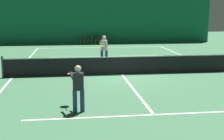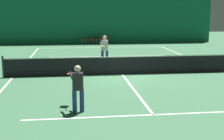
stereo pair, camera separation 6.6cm
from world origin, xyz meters
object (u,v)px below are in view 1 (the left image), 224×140
at_px(tennis_net, 122,65).
at_px(courtside_chair_3, 105,39).
at_px(player_near, 78,85).
at_px(courtside_chair_2, 98,39).
at_px(courtside_chair_1, 91,39).
at_px(player_far, 104,48).
at_px(courtside_chair_0, 83,39).

distance_m(tennis_net, courtside_chair_3, 14.70).
bearing_deg(courtside_chair_3, player_near, -8.66).
bearing_deg(courtside_chair_2, player_near, -6.70).
distance_m(tennis_net, courtside_chair_2, 14.68).
relative_size(player_near, courtside_chair_1, 1.86).
bearing_deg(courtside_chair_2, courtside_chair_1, -90.00).
xyz_separation_m(player_far, courtside_chair_1, (-0.09, 11.63, -0.54)).
height_order(tennis_net, courtside_chair_0, tennis_net).
relative_size(player_near, courtside_chair_2, 1.86).
height_order(tennis_net, courtside_chair_1, tennis_net).
bearing_deg(player_far, courtside_chair_0, -162.65).
bearing_deg(courtside_chair_2, courtside_chair_0, -90.00).
relative_size(player_far, courtside_chair_2, 2.11).
bearing_deg(courtside_chair_3, courtside_chair_2, -90.00).
bearing_deg(tennis_net, courtside_chair_2, 89.89).
bearing_deg(courtside_chair_0, player_near, -2.73).
height_order(player_far, courtside_chair_0, player_far).
height_order(player_far, courtside_chair_3, player_far).
height_order(courtside_chair_0, courtside_chair_3, same).
relative_size(player_far, courtside_chair_0, 2.11).
height_order(courtside_chair_1, courtside_chair_2, same).
xyz_separation_m(tennis_net, player_near, (-2.38, -5.79, 0.40)).
bearing_deg(player_near, courtside_chair_0, -14.84).
xyz_separation_m(courtside_chair_0, courtside_chair_3, (2.14, 0.00, 0.00)).
bearing_deg(player_near, courtside_chair_1, -16.83).
distance_m(tennis_net, courtside_chair_1, 14.70).
distance_m(player_near, courtside_chair_3, 20.71).
bearing_deg(player_near, courtside_chair_2, -18.81).
xyz_separation_m(player_near, player_far, (1.78, 8.84, 0.12)).
bearing_deg(courtside_chair_3, tennis_net, -2.89).
height_order(courtside_chair_1, courtside_chair_3, same).
distance_m(tennis_net, player_far, 3.15).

